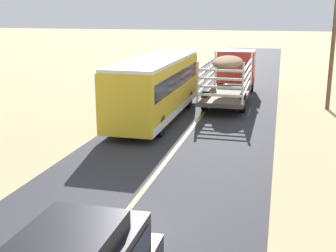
% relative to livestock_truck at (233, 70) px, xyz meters
% --- Properties ---
extents(ground_plane, '(240.00, 240.00, 0.00)m').
position_rel_livestock_truck_xyz_m(ground_plane, '(-1.02, -19.69, -1.79)').
color(ground_plane, tan).
extents(road_surface, '(8.00, 120.00, 0.02)m').
position_rel_livestock_truck_xyz_m(road_surface, '(-1.02, -19.69, -1.78)').
color(road_surface, '#2D2D33').
rests_on(road_surface, ground).
extents(road_centre_line, '(0.16, 117.60, 0.00)m').
position_rel_livestock_truck_xyz_m(road_centre_line, '(-1.02, -19.69, -1.77)').
color(road_centre_line, '#D8CC4C').
rests_on(road_centre_line, road_surface).
extents(livestock_truck, '(2.53, 9.70, 3.02)m').
position_rel_livestock_truck_xyz_m(livestock_truck, '(0.00, 0.00, 0.00)').
color(livestock_truck, '#B2332D').
rests_on(livestock_truck, road_surface).
extents(bus, '(2.54, 10.00, 3.21)m').
position_rel_livestock_truck_xyz_m(bus, '(-3.27, -7.24, -0.04)').
color(bus, gold).
rests_on(bus, road_surface).
extents(power_pole_mid, '(2.20, 0.24, 7.01)m').
position_rel_livestock_truck_xyz_m(power_pole_mid, '(5.85, -2.40, 2.00)').
color(power_pole_mid, brown).
rests_on(power_pole_mid, ground).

